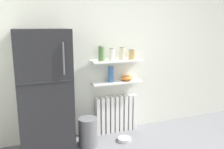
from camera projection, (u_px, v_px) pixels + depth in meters
name	position (u px, v px, depth m)	size (l,w,h in m)	color
back_wall	(118.00, 53.00, 3.85)	(7.04, 0.10, 2.60)	silver
refrigerator	(44.00, 93.00, 3.18)	(0.69, 0.66, 1.70)	black
radiator	(116.00, 114.00, 3.91)	(0.70, 0.12, 0.61)	white
wall_shelf_lower	(117.00, 82.00, 3.77)	(0.83, 0.22, 0.03)	white
wall_shelf_upper	(117.00, 61.00, 3.70)	(0.83, 0.22, 0.03)	white
storage_jar_0	(101.00, 53.00, 3.58)	(0.10, 0.10, 0.24)	#5B7F4C
storage_jar_1	(112.00, 54.00, 3.65)	(0.08, 0.08, 0.20)	silver
storage_jar_2	(122.00, 53.00, 3.71)	(0.09, 0.09, 0.21)	beige
storage_jar_3	(132.00, 54.00, 3.77)	(0.10, 0.10, 0.17)	tan
vase	(111.00, 74.00, 3.70)	(0.09, 0.09, 0.25)	#38609E
shelf_bowl	(127.00, 78.00, 3.82)	(0.19, 0.19, 0.09)	orange
trash_bin	(88.00, 132.00, 3.44)	(0.28, 0.28, 0.43)	slate
pet_food_bowl	(125.00, 139.00, 3.62)	(0.21, 0.21, 0.05)	#B7B7BC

